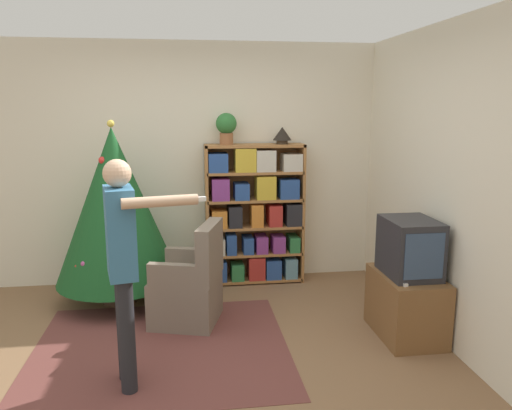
# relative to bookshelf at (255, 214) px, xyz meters

# --- Properties ---
(ground_plane) EXTENTS (14.00, 14.00, 0.00)m
(ground_plane) POSITION_rel_bookshelf_xyz_m (-0.67, -1.77, -0.77)
(ground_plane) COLOR #846042
(wall_back) EXTENTS (8.00, 0.10, 2.60)m
(wall_back) POSITION_rel_bookshelf_xyz_m (-0.67, 0.23, 0.53)
(wall_back) COLOR silver
(wall_back) RESTS_ON ground_plane
(wall_right) EXTENTS (0.10, 8.00, 2.60)m
(wall_right) POSITION_rel_bookshelf_xyz_m (1.39, -1.77, 0.53)
(wall_right) COLOR silver
(wall_right) RESTS_ON ground_plane
(area_rug) EXTENTS (2.04, 1.79, 0.01)m
(area_rug) POSITION_rel_bookshelf_xyz_m (-0.97, -1.47, -0.77)
(area_rug) COLOR brown
(area_rug) RESTS_ON ground_plane
(bookshelf) EXTENTS (1.07, 0.30, 1.53)m
(bookshelf) POSITION_rel_bookshelf_xyz_m (0.00, 0.00, 0.00)
(bookshelf) COLOR #A8703D
(bookshelf) RESTS_ON ground_plane
(tv_stand) EXTENTS (0.47, 0.71, 0.54)m
(tv_stand) POSITION_rel_bookshelf_xyz_m (1.09, -1.50, -0.50)
(tv_stand) COLOR brown
(tv_stand) RESTS_ON ground_plane
(television) EXTENTS (0.39, 0.52, 0.47)m
(television) POSITION_rel_bookshelf_xyz_m (1.09, -1.51, 0.01)
(television) COLOR #28282D
(television) RESTS_ON tv_stand
(game_remote) EXTENTS (0.04, 0.12, 0.02)m
(game_remote) POSITION_rel_bookshelf_xyz_m (0.95, -1.72, -0.22)
(game_remote) COLOR white
(game_remote) RESTS_ON tv_stand
(christmas_tree) EXTENTS (1.20, 1.20, 1.80)m
(christmas_tree) POSITION_rel_bookshelf_xyz_m (-1.42, -0.37, 0.20)
(christmas_tree) COLOR #4C3323
(christmas_tree) RESTS_ON ground_plane
(armchair) EXTENTS (0.70, 0.70, 0.92)m
(armchair) POSITION_rel_bookshelf_xyz_m (-0.72, -0.98, -0.45)
(armchair) COLOR #7A6B5B
(armchair) RESTS_ON ground_plane
(standing_person) EXTENTS (0.69, 0.46, 1.59)m
(standing_person) POSITION_rel_bookshelf_xyz_m (-1.16, -1.97, 0.17)
(standing_person) COLOR #232328
(standing_person) RESTS_ON ground_plane
(potted_plant) EXTENTS (0.22, 0.22, 0.33)m
(potted_plant) POSITION_rel_bookshelf_xyz_m (-0.30, 0.01, 0.94)
(potted_plant) COLOR #935B38
(potted_plant) RESTS_ON bookshelf
(table_lamp) EXTENTS (0.20, 0.20, 0.18)m
(table_lamp) POSITION_rel_bookshelf_xyz_m (0.30, 0.01, 0.86)
(table_lamp) COLOR #473828
(table_lamp) RESTS_ON bookshelf
(book_pile_near_tree) EXTENTS (0.21, 0.17, 0.10)m
(book_pile_near_tree) POSITION_rel_bookshelf_xyz_m (-0.93, -0.70, -0.72)
(book_pile_near_tree) COLOR #5B899E
(book_pile_near_tree) RESTS_ON ground_plane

